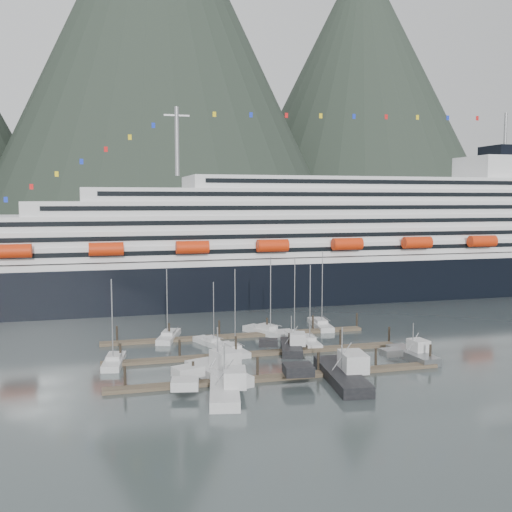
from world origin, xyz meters
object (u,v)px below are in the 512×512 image
Objects in this scene: sailboat_a at (114,362)px; trawler_d at (412,354)px; cruise_ship at (334,249)px; sailboat_d at (292,337)px; trawler_e at (291,346)px; sailboat_b at (233,350)px; trawler_a at (223,389)px; trawler_b at (217,372)px; trawler_c at (340,374)px; sailboat_f at (267,332)px; sailboat_g at (320,325)px; sailboat_e at (169,337)px; sailboat_c at (211,343)px; sailboat_h at (308,342)px.

trawler_d is (44.88, -8.82, 0.39)m from sailboat_a.
cruise_ship is 51.98m from sailboat_d.
sailboat_a is 28.14m from trawler_e.
trawler_a is at bearing 152.86° from sailboat_b.
trawler_b is 18.62m from trawler_e.
trawler_c reaches higher than trawler_a.
trawler_b is at bearing 6.18° from trawler_a.
sailboat_f is 12.27m from sailboat_g.
cruise_ship reaches higher than sailboat_d.
trawler_b is (3.55, -25.28, 0.57)m from sailboat_e.
trawler_c is (1.76, -29.86, 0.55)m from sailboat_f.
trawler_c is 17.07m from trawler_d.
trawler_d is at bearing -104.98° from sailboat_e.
sailboat_d reaches higher than sailboat_c.
cruise_ship is at bearing -65.02° from sailboat_f.
sailboat_h is (4.64, -9.50, -0.02)m from sailboat_f.
sailboat_c reaches higher than trawler_d.
sailboat_h is at bearing 178.41° from sailboat_f.
trawler_a is (-44.20, -69.91, -11.13)m from cruise_ship.
sailboat_c is (-40.62, -43.61, -11.65)m from cruise_ship.
sailboat_e is (-47.06, -37.31, -11.62)m from cruise_ship.
trawler_d is at bearing -91.66° from sailboat_a.
sailboat_f reaches higher than sailboat_h.
sailboat_c is at bearing -132.97° from cruise_ship.
sailboat_d reaches higher than trawler_c.
trawler_b is (-26.15, -27.64, 0.55)m from sailboat_g.
sailboat_a is 1.30× the size of trawler_e.
sailboat_g is 1.46× the size of trawler_e.
sailboat_d reaches higher than trawler_e.
sailboat_d reaches higher than sailboat_f.
sailboat_f is (27.83, 13.47, 0.02)m from sailboat_a.
sailboat_a is 33.83m from trawler_c.
sailboat_e is (9.96, 14.35, -0.01)m from sailboat_a.
trawler_c is (-27.44, -68.06, -11.04)m from cruise_ship.
sailboat_d is at bearing -87.76° from sailboat_e.
sailboat_g reaches higher than sailboat_h.
sailboat_f is 28.29m from trawler_b.
sailboat_g is 38.05m from trawler_b.
sailboat_c is at bearing -54.40° from sailboat_a.
sailboat_h reaches higher than trawler_d.
sailboat_c is 12.65m from sailboat_f.
trawler_c is at bearing 175.90° from sailboat_d.
sailboat_b is 1.10× the size of trawler_b.
trawler_b is (-18.96, -14.90, 0.55)m from sailboat_h.
sailboat_f is 0.98× the size of sailboat_g.
trawler_a is (-15.00, -31.72, 0.46)m from sailboat_f.
trawler_d is 19.21m from trawler_e.
sailboat_e is at bearing 70.37° from sailboat_h.
trawler_a is (-19.65, -22.22, 0.48)m from sailboat_h.
trawler_a is at bearing 151.06° from sailboat_c.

